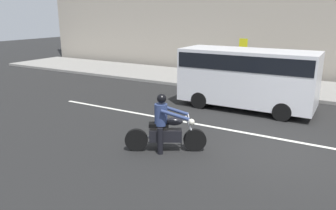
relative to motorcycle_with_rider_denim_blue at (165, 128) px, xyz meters
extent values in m
plane|color=black|center=(2.75, 1.51, -0.64)|extent=(80.00, 80.00, 0.00)
cube|color=gray|center=(2.75, 9.51, -0.57)|extent=(40.00, 4.40, 0.14)
cube|color=silver|center=(2.86, 2.41, -0.64)|extent=(18.00, 0.14, 0.01)
cylinder|color=black|center=(0.69, 0.39, -0.34)|extent=(0.59, 0.41, 0.61)
cylinder|color=black|center=(-0.67, -0.39, -0.34)|extent=(0.59, 0.41, 0.61)
cylinder|color=silver|center=(0.59, 0.33, -0.01)|extent=(0.32, 0.21, 0.72)
cube|color=black|center=(0.01, 0.00, -0.20)|extent=(0.89, 0.67, 0.32)
ellipsoid|color=black|center=(0.20, 0.11, 0.19)|extent=(0.54, 0.45, 0.22)
cube|color=black|center=(-0.15, -0.09, 0.09)|extent=(0.57, 0.47, 0.10)
cylinder|color=silver|center=(0.53, 0.30, 0.31)|extent=(0.38, 0.63, 0.04)
sphere|color=silver|center=(0.60, 0.34, 0.17)|extent=(0.17, 0.17, 0.17)
cylinder|color=silver|center=(-0.33, -0.01, -0.32)|extent=(0.64, 0.41, 0.07)
cylinder|color=black|center=(-0.01, -0.24, -0.29)|extent=(0.20, 0.20, 0.72)
cylinder|color=black|center=(-0.21, 0.11, -0.29)|extent=(0.20, 0.20, 0.72)
cylinder|color=navy|center=(-0.09, -0.06, 0.38)|extent=(0.46, 0.46, 0.57)
cylinder|color=navy|center=(0.33, -0.07, 0.43)|extent=(0.70, 0.45, 0.32)
cylinder|color=navy|center=(0.11, 0.32, 0.43)|extent=(0.70, 0.45, 0.32)
sphere|color=tan|center=(-0.08, -0.05, 0.78)|extent=(0.20, 0.20, 0.20)
sphere|color=black|center=(-0.08, -0.05, 0.81)|extent=(0.25, 0.25, 0.25)
cube|color=silver|center=(0.62, 5.07, 0.61)|extent=(5.02, 1.90, 2.03)
cube|color=black|center=(0.62, 5.07, 1.22)|extent=(4.87, 1.93, 0.56)
cylinder|color=black|center=(2.18, 5.07, -0.32)|extent=(0.64, 1.96, 0.64)
cylinder|color=black|center=(-0.93, 5.07, -0.32)|extent=(0.64, 1.96, 0.64)
cylinder|color=gray|center=(-1.01, 9.68, 0.61)|extent=(0.08, 0.08, 2.22)
cube|color=yellow|center=(-1.01, 9.65, 1.47)|extent=(0.44, 0.03, 0.44)
cylinder|color=black|center=(0.39, 10.47, -0.09)|extent=(0.14, 0.14, 0.83)
cylinder|color=black|center=(0.59, 10.47, -0.09)|extent=(0.14, 0.14, 0.83)
cylinder|color=black|center=(0.49, 10.47, 0.61)|extent=(0.34, 0.34, 0.57)
sphere|color=tan|center=(0.49, 10.47, 1.00)|extent=(0.21, 0.21, 0.21)
camera|label=1|loc=(4.13, -6.99, 2.92)|focal=34.83mm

